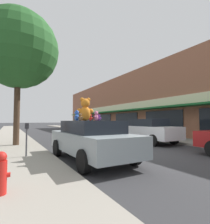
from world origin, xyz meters
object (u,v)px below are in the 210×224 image
(plush_art_car, at_px, (91,139))
(teddy_bear_giant, at_px, (85,110))
(teddy_bear_pink, at_px, (96,116))
(street_tree, at_px, (18,49))
(parked_car_far_center, at_px, (148,130))
(teddy_bear_red, at_px, (91,118))
(teddy_bear_purple, at_px, (99,118))
(teddy_bear_brown, at_px, (81,117))
(parking_meter, at_px, (27,135))
(fire_hydrant, at_px, (0,173))
(teddy_bear_blue, at_px, (77,116))

(plush_art_car, xyz_separation_m, teddy_bear_giant, (-0.07, 0.44, 1.14))
(teddy_bear_pink, bearing_deg, street_tree, -107.15)
(parked_car_far_center, xyz_separation_m, street_tree, (-7.95, 2.04, 4.78))
(street_tree, bearing_deg, teddy_bear_pink, -69.22)
(teddy_bear_red, xyz_separation_m, teddy_bear_purple, (-0.43, -1.68, -0.03))
(teddy_bear_pink, distance_m, parked_car_far_center, 6.92)
(plush_art_car, xyz_separation_m, teddy_bear_brown, (-0.57, -0.35, 0.82))
(plush_art_car, distance_m, teddy_bear_purple, 1.13)
(parked_car_far_center, xyz_separation_m, parking_meter, (-7.72, -1.71, 0.09))
(street_tree, bearing_deg, teddy_bear_giant, -62.96)
(teddy_bear_pink, bearing_deg, teddy_bear_giant, -133.11)
(teddy_bear_red, bearing_deg, teddy_bear_giant, 81.98)
(teddy_bear_brown, xyz_separation_m, parked_car_far_center, (6.13, 3.30, -0.78))
(teddy_bear_red, distance_m, parking_meter, 2.65)
(parking_meter, bearing_deg, parked_car_far_center, 12.48)
(fire_hydrant, bearing_deg, parking_meter, 78.46)
(teddy_bear_blue, height_order, fire_hydrant, teddy_bear_blue)
(plush_art_car, xyz_separation_m, teddy_bear_blue, (-0.66, -0.21, 0.87))
(plush_art_car, bearing_deg, parking_meter, 148.82)
(teddy_bear_giant, bearing_deg, fire_hydrant, 57.55)
(teddy_bear_giant, height_order, fire_hydrant, teddy_bear_giant)
(street_tree, bearing_deg, plush_art_car, -64.38)
(teddy_bear_blue, xyz_separation_m, fire_hydrant, (-2.23, -2.10, -1.15))
(parked_car_far_center, xyz_separation_m, fire_hydrant, (-8.44, -5.26, -0.32))
(teddy_bear_brown, height_order, teddy_bear_blue, teddy_bear_blue)
(teddy_bear_brown, bearing_deg, parking_meter, 11.10)
(teddy_bear_giant, height_order, street_tree, street_tree)
(teddy_bear_pink, distance_m, street_tree, 7.38)
(teddy_bear_giant, bearing_deg, teddy_bear_blue, 61.21)
(teddy_bear_blue, xyz_separation_m, teddy_bear_purple, (0.60, -0.59, -0.08))
(teddy_bear_purple, xyz_separation_m, parking_meter, (-2.10, 2.04, -0.66))
(teddy_bear_giant, bearing_deg, street_tree, -49.76)
(teddy_bear_blue, height_order, parking_meter, teddy_bear_blue)
(plush_art_car, xyz_separation_m, teddy_bear_purple, (-0.06, -0.80, 0.79))
(street_tree, xyz_separation_m, fire_hydrant, (-0.50, -7.30, -5.10))
(teddy_bear_brown, height_order, teddy_bear_pink, teddy_bear_pink)
(parked_car_far_center, height_order, street_tree, street_tree)
(teddy_bear_blue, relative_size, street_tree, 0.05)
(teddy_bear_red, height_order, fire_hydrant, teddy_bear_red)
(teddy_bear_pink, bearing_deg, teddy_bear_purple, 151.32)
(parked_car_far_center, distance_m, street_tree, 9.49)
(teddy_bear_giant, height_order, teddy_bear_purple, teddy_bear_giant)
(teddy_bear_pink, height_order, fire_hydrant, teddy_bear_pink)
(teddy_bear_purple, bearing_deg, teddy_bear_pink, 58.00)
(teddy_bear_purple, height_order, parking_meter, teddy_bear_purple)
(teddy_bear_giant, distance_m, parked_car_far_center, 6.26)
(teddy_bear_blue, height_order, parked_car_far_center, teddy_bear_blue)
(teddy_bear_giant, height_order, teddy_bear_pink, teddy_bear_giant)
(plush_art_car, bearing_deg, fire_hydrant, -142.70)
(plush_art_car, relative_size, teddy_bear_pink, 13.89)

